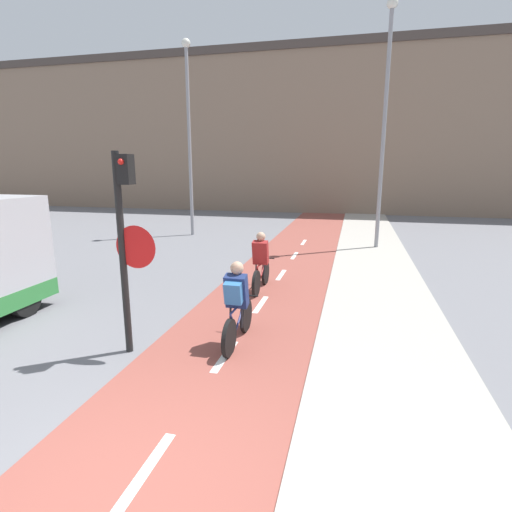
{
  "coord_description": "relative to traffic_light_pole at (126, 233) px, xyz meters",
  "views": [
    {
      "loc": [
        1.87,
        -2.54,
        2.97
      ],
      "look_at": [
        0.0,
        5.07,
        1.2
      ],
      "focal_mm": 28.0,
      "sensor_mm": 36.0,
      "label": 1
    }
  ],
  "objects": [
    {
      "name": "street_lamp_far",
      "position": [
        -3.51,
        10.89,
        2.8
      ],
      "size": [
        0.36,
        0.36,
        7.96
      ],
      "color": "gray",
      "rests_on": "ground_plane"
    },
    {
      "name": "street_lamp_sidewalk",
      "position": [
        4.24,
        9.74,
        2.99
      ],
      "size": [
        0.36,
        0.36,
        8.34
      ],
      "color": "gray",
      "rests_on": "ground_plane"
    },
    {
      "name": "building_row_background",
      "position": [
        1.51,
        23.0,
        3.21
      ],
      "size": [
        60.0,
        5.2,
        10.36
      ],
      "color": "#89705B",
      "rests_on": "ground_plane"
    },
    {
      "name": "cyclist_far",
      "position": [
        1.26,
        3.71,
        -1.32
      ],
      "size": [
        0.46,
        1.61,
        1.45
      ],
      "color": "black",
      "rests_on": "ground_plane"
    },
    {
      "name": "bike_lane",
      "position": [
        1.51,
        -2.83,
        -1.97
      ],
      "size": [
        2.68,
        60.0,
        0.02
      ],
      "color": "brown",
      "rests_on": "ground_plane"
    },
    {
      "name": "traffic_light_pole",
      "position": [
        0.0,
        0.0,
        0.0
      ],
      "size": [
        0.67,
        0.25,
        3.19
      ],
      "color": "black",
      "rests_on": "ground_plane"
    },
    {
      "name": "cyclist_near",
      "position": [
        1.56,
        0.67,
        -1.28
      ],
      "size": [
        0.46,
        1.63,
        1.45
      ],
      "color": "black",
      "rests_on": "ground_plane"
    }
  ]
}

